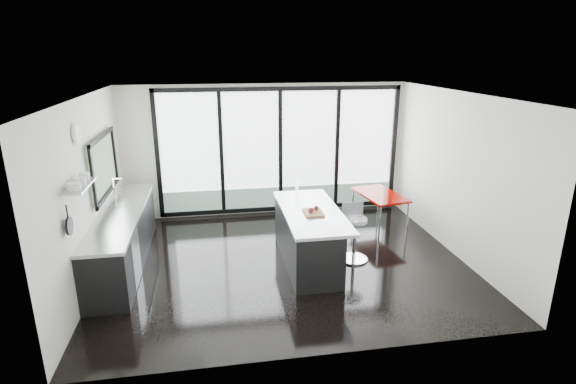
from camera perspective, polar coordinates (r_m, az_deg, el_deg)
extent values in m
cube|color=black|center=(7.75, -0.36, -8.84)|extent=(6.00, 5.00, 0.00)
cube|color=white|center=(6.97, -0.40, 12.25)|extent=(6.00, 5.00, 0.00)
cube|color=silver|center=(9.64, -2.80, 5.28)|extent=(6.00, 0.00, 2.80)
cube|color=white|center=(9.65, -1.00, 5.32)|extent=(5.00, 0.02, 2.50)
cube|color=slate|center=(9.88, -0.93, -0.58)|extent=(5.00, 0.02, 0.44)
cube|color=black|center=(9.51, -8.46, 4.94)|extent=(0.08, 0.04, 2.50)
cube|color=black|center=(9.61, -0.96, 5.27)|extent=(0.08, 0.04, 2.50)
cube|color=black|center=(9.87, 6.26, 5.50)|extent=(0.08, 0.04, 2.50)
cube|color=silver|center=(4.94, 4.35, -6.98)|extent=(6.00, 0.00, 2.80)
cube|color=silver|center=(7.39, -23.99, -0.06)|extent=(0.00, 5.00, 2.80)
cube|color=#536A4C|center=(8.18, -22.51, 3.17)|extent=(0.02, 1.60, 0.90)
cube|color=#AAADAF|center=(6.48, -24.97, 0.70)|extent=(0.25, 0.80, 0.03)
cylinder|color=white|center=(6.90, -25.29, 6.75)|extent=(0.04, 0.30, 0.30)
cylinder|color=black|center=(6.25, -26.02, -3.89)|extent=(0.03, 0.24, 0.24)
cube|color=silver|center=(8.25, 20.66, 2.06)|extent=(0.00, 5.00, 2.80)
cube|color=black|center=(8.00, -20.22, -5.68)|extent=(0.65, 3.20, 0.87)
cube|color=#AAADAF|center=(7.84, -20.57, -2.59)|extent=(0.69, 3.24, 0.05)
cube|color=#AAADAF|center=(8.31, -19.97, -1.42)|extent=(0.45, 0.48, 0.06)
cylinder|color=silver|center=(8.26, -21.17, 0.14)|extent=(0.02, 0.02, 0.44)
cube|color=#AAADAF|center=(7.28, -18.74, -8.01)|extent=(0.03, 0.60, 0.80)
cube|color=black|center=(7.60, 2.32, -5.81)|extent=(0.75, 2.19, 0.87)
cube|color=#AAADAF|center=(7.45, 2.96, -2.52)|extent=(0.95, 2.25, 0.05)
cube|color=#B2824E|center=(7.30, 3.22, -2.62)|extent=(0.30, 0.40, 0.03)
sphere|color=maroon|center=(7.22, 2.93, -2.34)|extent=(0.09, 0.09, 0.09)
sphere|color=#532F1B|center=(7.33, 3.60, -2.05)|extent=(0.08, 0.08, 0.08)
cylinder|color=silver|center=(8.07, 1.15, 0.33)|extent=(0.07, 0.07, 0.28)
cylinder|color=silver|center=(7.74, 8.42, -5.97)|extent=(0.48, 0.48, 0.77)
cylinder|color=silver|center=(8.11, 4.41, -5.07)|extent=(0.54, 0.54, 0.67)
cube|color=#800600|center=(9.38, 11.48, -2.17)|extent=(0.89, 1.34, 0.67)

